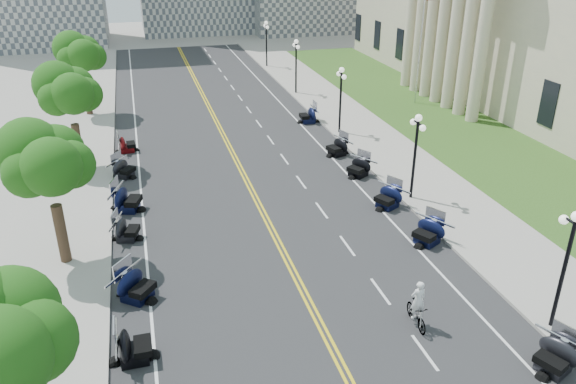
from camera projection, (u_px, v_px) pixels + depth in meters
ground at (285, 255)px, 26.86m from camera, size 160.00×160.00×0.00m
road at (244, 175)px, 35.60m from camera, size 16.00×90.00×0.01m
centerline_yellow_a at (242, 175)px, 35.57m from camera, size 0.12×90.00×0.00m
centerline_yellow_b at (246, 175)px, 35.62m from camera, size 0.12×90.00×0.00m
edge_line_north at (339, 165)px, 37.12m from camera, size 0.12×90.00×0.00m
edge_line_south at (140, 186)px, 34.07m from camera, size 0.12×90.00×0.00m
lane_dash_4 at (425, 352)px, 20.62m from camera, size 0.12×2.00×0.00m
lane_dash_5 at (380, 291)px, 24.12m from camera, size 0.12×2.00×0.00m
lane_dash_6 at (347, 246)px, 27.62m from camera, size 0.12×2.00×0.00m
lane_dash_7 at (322, 210)px, 31.11m from camera, size 0.12×2.00×0.00m
lane_dash_8 at (301, 182)px, 34.61m from camera, size 0.12×2.00×0.00m
lane_dash_9 at (284, 159)px, 38.11m from camera, size 0.12×2.00×0.00m
lane_dash_10 at (271, 140)px, 41.61m from camera, size 0.12×2.00×0.00m
lane_dash_11 at (259, 124)px, 45.10m from camera, size 0.12×2.00×0.00m
lane_dash_12 at (249, 110)px, 48.60m from camera, size 0.12×2.00×0.00m
lane_dash_13 at (240, 98)px, 52.10m from camera, size 0.12×2.00×0.00m
lane_dash_14 at (232, 87)px, 55.60m from camera, size 0.12×2.00×0.00m
lane_dash_15 at (226, 78)px, 59.09m from camera, size 0.12×2.00×0.00m
lane_dash_16 at (220, 70)px, 62.59m from camera, size 0.12×2.00×0.00m
lane_dash_17 at (214, 63)px, 66.09m from camera, size 0.12×2.00×0.00m
lane_dash_18 at (210, 56)px, 69.59m from camera, size 0.12×2.00×0.00m
lane_dash_19 at (205, 50)px, 73.08m from camera, size 0.12×2.00×0.00m
sidewalk_north at (396, 158)px, 38.08m from camera, size 5.00×90.00×0.15m
sidewalk_south at (69, 193)px, 33.06m from camera, size 5.00×90.00×0.15m
lawn at (431, 116)px, 46.76m from camera, size 9.00×60.00×0.10m
street_lamp_1 at (563, 272)px, 20.82m from camera, size 0.50×1.20×4.90m
street_lamp_2 at (415, 157)px, 31.31m from camera, size 0.50×1.20×4.90m
street_lamp_3 at (340, 101)px, 41.80m from camera, size 0.50×1.20×4.90m
street_lamp_4 at (296, 67)px, 52.30m from camera, size 0.50×1.20×4.90m
street_lamp_5 at (266, 44)px, 62.79m from camera, size 0.50×1.20×4.90m
flagpole at (420, 47)px, 48.28m from camera, size 1.10×0.20×10.00m
tree_2 at (49, 169)px, 24.21m from camera, size 4.80×4.80×9.20m
tree_3 at (70, 97)px, 34.70m from camera, size 4.80×4.80×9.20m
tree_4 at (82, 59)px, 45.19m from camera, size 4.80×4.80×9.20m
motorcycle_n_3 at (556, 355)px, 19.52m from camera, size 2.51×2.51×1.34m
motorcycle_n_5 at (428, 231)px, 27.58m from camera, size 2.66×2.66×1.37m
motorcycle_n_6 at (388, 196)px, 31.21m from camera, size 2.58×2.58×1.34m
motorcycle_n_7 at (358, 167)px, 35.22m from camera, size 2.52×2.52×1.29m
motorcycle_n_8 at (337, 146)px, 38.51m from camera, size 2.36×2.36×1.33m
motorcycle_n_10 at (308, 114)px, 45.12m from camera, size 2.04×2.04×1.39m
motorcycle_s_4 at (133, 345)px, 20.00m from camera, size 1.96×1.96×1.36m
motorcycle_s_5 at (136, 285)px, 23.35m from camera, size 2.88×2.88×1.43m
motorcycle_s_6 at (126, 228)px, 27.94m from camera, size 2.24×2.24×1.26m
motorcycle_s_7 at (127, 198)px, 30.80m from camera, size 2.75×2.75×1.51m
motorcycle_s_8 at (124, 168)px, 35.07m from camera, size 2.53×2.53×1.26m
motorcycle_s_9 at (127, 143)px, 39.16m from camera, size 1.93×1.93×1.26m
bicycle at (416, 314)px, 21.84m from camera, size 0.59×1.77×1.05m
cyclist_rider at (420, 285)px, 21.27m from camera, size 0.61×0.40×1.68m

